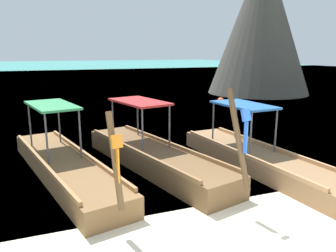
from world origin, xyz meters
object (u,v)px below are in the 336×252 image
object	(u,v)px
longtail_boat_blue_ribbon	(154,156)
longtail_boat_turquoise_ribbon	(258,158)
karst_rock	(262,25)
longtail_boat_orange_ribbon	(64,165)
mooring_buoy_near	(221,101)

from	to	relation	value
longtail_boat_blue_ribbon	longtail_boat_turquoise_ribbon	bearing A→B (deg)	-22.13
longtail_boat_blue_ribbon	karst_rock	xyz separation A→B (m)	(13.75, 13.88, 5.01)
longtail_boat_turquoise_ribbon	longtail_boat_blue_ribbon	bearing A→B (deg)	157.87
longtail_boat_orange_ribbon	longtail_boat_turquoise_ribbon	size ratio (longest dim) A/B	1.05
longtail_boat_turquoise_ribbon	mooring_buoy_near	size ratio (longest dim) A/B	14.46
longtail_boat_blue_ribbon	longtail_boat_turquoise_ribbon	xyz separation A→B (m)	(2.79, -1.13, -0.04)
karst_rock	mooring_buoy_near	size ratio (longest dim) A/B	25.61
longtail_boat_orange_ribbon	karst_rock	distance (m)	21.80
longtail_boat_turquoise_ribbon	karst_rock	world-z (taller)	karst_rock
longtail_boat_orange_ribbon	longtail_boat_blue_ribbon	xyz separation A→B (m)	(2.47, -0.22, 0.03)
longtail_boat_turquoise_ribbon	karst_rock	distance (m)	19.26
karst_rock	mooring_buoy_near	distance (m)	8.98
mooring_buoy_near	longtail_boat_blue_ribbon	bearing A→B (deg)	-128.93
longtail_boat_blue_ribbon	karst_rock	world-z (taller)	karst_rock
longtail_boat_orange_ribbon	mooring_buoy_near	size ratio (longest dim) A/B	15.16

